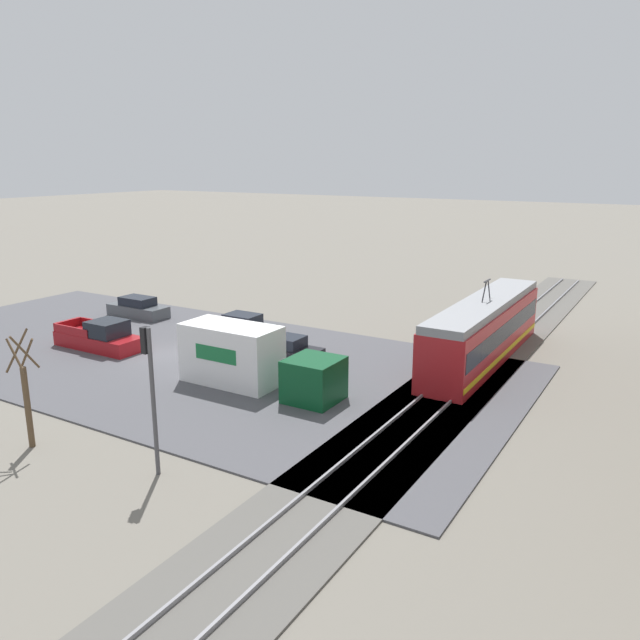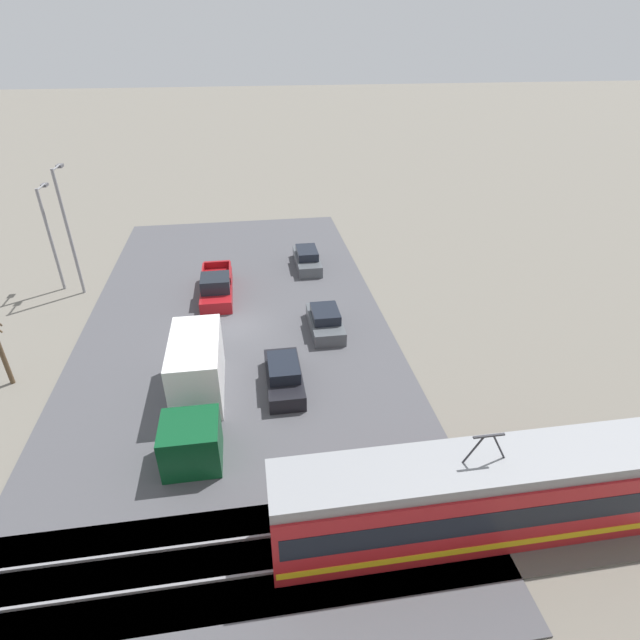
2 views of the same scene
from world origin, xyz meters
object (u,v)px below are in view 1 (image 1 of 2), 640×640
at_px(sedan_car_1, 283,350).
at_px(street_tree, 26,396).
at_px(sedan_car_2, 243,327).
at_px(light_rail_tram, 484,331).
at_px(sedan_car_0, 138,308).
at_px(traffic_light_pole, 151,381).
at_px(box_truck, 250,360).
at_px(pickup_truck, 100,337).

xyz_separation_m(sedan_car_1, street_tree, (14.25, -2.51, 1.49)).
bearing_deg(sedan_car_2, light_rail_tram, -78.58).
distance_m(light_rail_tram, sedan_car_0, 24.86).
relative_size(traffic_light_pole, street_tree, 1.16).
bearing_deg(sedan_car_1, traffic_light_pole, -165.58).
xyz_separation_m(box_truck, sedan_car_0, (-7.50, -15.95, -0.80)).
relative_size(light_rail_tram, pickup_truck, 2.51).
bearing_deg(traffic_light_pole, sedan_car_1, -165.58).
bearing_deg(traffic_light_pole, box_truck, -164.68).
bearing_deg(light_rail_tram, pickup_truck, -64.60).
bearing_deg(street_tree, traffic_light_pole, 99.09).
height_order(box_truck, street_tree, street_tree).
relative_size(pickup_truck, sedan_car_2, 1.39).
xyz_separation_m(light_rail_tram, traffic_light_pole, (19.35, -6.27, 1.80)).
height_order(box_truck, sedan_car_0, box_truck).
height_order(pickup_truck, sedan_car_2, pickup_truck).
bearing_deg(light_rail_tram, sedan_car_2, -78.58).
xyz_separation_m(sedan_car_2, street_tree, (17.28, 2.74, 1.51)).
relative_size(sedan_car_1, traffic_light_pole, 0.82).
xyz_separation_m(light_rail_tram, sedan_car_1, (6.05, -9.69, -1.09)).
bearing_deg(box_truck, sedan_car_0, -115.17).
relative_size(sedan_car_0, street_tree, 0.99).
bearing_deg(sedan_car_0, sedan_car_2, 89.21).
distance_m(sedan_car_0, sedan_car_2, 9.73).
bearing_deg(pickup_truck, sedan_car_0, -149.22).
bearing_deg(traffic_light_pole, light_rail_tram, 162.06).
bearing_deg(traffic_light_pole, sedan_car_0, -131.81).
bearing_deg(sedan_car_0, sedan_car_1, 78.08).
bearing_deg(sedan_car_0, light_rail_tram, 96.67).
xyz_separation_m(sedan_car_0, sedan_car_2, (0.13, 9.73, -0.02)).
bearing_deg(sedan_car_1, sedan_car_0, 78.08).
height_order(sedan_car_1, sedan_car_2, sedan_car_1).
bearing_deg(traffic_light_pole, sedan_car_2, -152.02).
bearing_deg(light_rail_tram, sedan_car_0, -83.33).
height_order(box_truck, pickup_truck, box_truck).
height_order(box_truck, sedan_car_1, box_truck).
distance_m(pickup_truck, sedan_car_0, 8.01).
bearing_deg(sedan_car_2, box_truck, -139.81).
xyz_separation_m(sedan_car_1, traffic_light_pole, (13.30, 3.42, 2.89)).
height_order(traffic_light_pole, street_tree, traffic_light_pole).
relative_size(box_truck, pickup_truck, 1.48).
distance_m(sedan_car_2, street_tree, 17.56).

